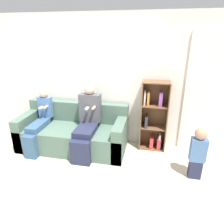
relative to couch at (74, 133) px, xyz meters
The scene contains 8 objects.
ground_plane 0.62m from the couch, 81.56° to the right, with size 14.00×14.00×0.00m, color beige.
back_wall 1.09m from the couch, 80.57° to the left, with size 10.00×0.06×2.55m.
curtain_panel 2.54m from the couch, 10.29° to the left, with size 0.57×0.04×2.22m.
couch is the anchor object (origin of this frame).
adult_seated 0.51m from the couch, 16.69° to the right, with size 0.41×0.81×1.30m.
child_seated 0.71m from the couch, 167.25° to the right, with size 0.27×0.83×1.15m.
toddler_standing 2.30m from the couch, 12.49° to the right, with size 0.24×0.18×0.87m.
bookshelf 1.62m from the couch, 11.41° to the left, with size 0.50×0.31×1.36m.
Camera 1 is at (1.39, -2.82, 2.16)m, focal length 32.00 mm.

